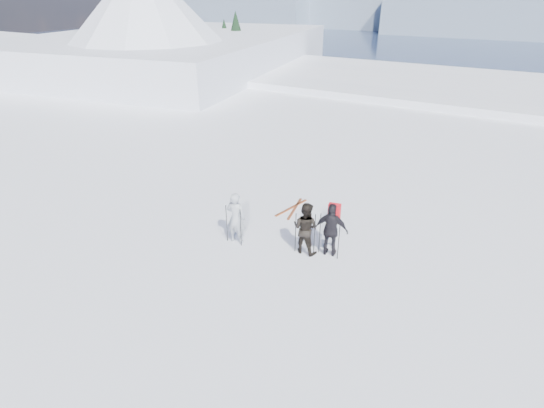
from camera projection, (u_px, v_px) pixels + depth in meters
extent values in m
plane|color=white|center=(469.00, 170.00, 64.13)|extent=(220.00, 208.01, 71.62)
cube|color=white|center=(447.00, 167.00, 36.02)|extent=(180.00, 16.00, 14.00)
plane|color=navy|center=(521.00, 60.00, 247.07)|extent=(820.00, 820.00, 0.00)
cube|color=slate|center=(253.00, 9.00, 480.38)|extent=(150.00, 80.00, 34.00)
cube|color=slate|center=(364.00, 4.00, 447.04)|extent=(130.00, 80.00, 46.00)
cube|color=slate|center=(484.00, 12.00, 371.99)|extent=(160.00, 80.00, 38.00)
cube|color=white|center=(177.00, 112.00, 46.34)|extent=(29.19, 35.68, 16.00)
cone|color=white|center=(145.00, 16.00, 35.84)|extent=(18.00, 18.00, 9.00)
cone|color=white|center=(163.00, 47.00, 48.95)|extent=(16.00, 16.00, 8.00)
cube|color=#2D2B28|center=(263.00, 136.00, 51.64)|extent=(21.55, 17.87, 14.25)
cone|color=black|center=(226.00, 73.00, 50.70)|extent=(6.72, 6.72, 12.00)
cone|color=black|center=(238.00, 74.00, 47.59)|extent=(7.28, 7.28, 13.00)
cone|color=black|center=(275.00, 97.00, 44.04)|extent=(5.60, 5.60, 10.00)
cone|color=black|center=(221.00, 105.00, 42.98)|extent=(5.04, 5.04, 9.00)
cone|color=black|center=(215.00, 87.00, 46.18)|extent=(6.16, 6.16, 11.00)
cone|color=black|center=(281.00, 90.00, 46.80)|extent=(5.60, 5.60, 10.00)
cone|color=black|center=(248.00, 93.00, 43.17)|extent=(6.16, 6.16, 11.00)
imported|color=#989EA6|center=(236.00, 218.00, 12.80)|extent=(0.64, 0.45, 1.67)
imported|color=black|center=(305.00, 228.00, 12.32)|extent=(0.80, 0.63, 1.61)
imported|color=black|center=(331.00, 230.00, 12.18)|extent=(1.03, 0.58, 1.65)
cube|color=red|center=(336.00, 192.00, 11.89)|extent=(0.38, 0.26, 0.54)
cylinder|color=black|center=(227.00, 223.00, 12.94)|extent=(0.02, 0.02, 1.24)
cylinder|color=black|center=(241.00, 228.00, 12.69)|extent=(0.02, 0.02, 1.24)
cylinder|color=black|center=(296.00, 233.00, 12.40)|extent=(0.02, 0.02, 1.29)
cylinder|color=black|center=(314.00, 235.00, 12.20)|extent=(0.02, 0.02, 1.36)
cylinder|color=black|center=(320.00, 233.00, 12.34)|extent=(0.02, 0.02, 1.32)
cylinder|color=black|center=(339.00, 242.00, 12.07)|extent=(0.02, 0.02, 1.16)
cube|color=black|center=(291.00, 208.00, 15.17)|extent=(0.44, 1.68, 0.03)
cube|color=black|center=(295.00, 209.00, 15.11)|extent=(0.43, 1.68, 0.03)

